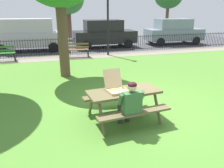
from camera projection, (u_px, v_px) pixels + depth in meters
name	position (u px, v px, depth m)	size (l,w,h in m)	color
ground	(123.00, 85.00, 8.26)	(28.00, 12.31, 0.02)	#4B7D2D
cobblestone_walkway	(93.00, 56.00, 13.20)	(28.00, 1.40, 0.01)	gray
street_asphalt	(82.00, 45.00, 17.05)	(28.00, 7.10, 0.01)	#424247
picnic_table_foreground	(124.00, 97.00, 5.52)	(1.93, 1.64, 0.79)	brown
pizza_box_open	(116.00, 87.00, 5.43)	(0.56, 0.64, 0.50)	tan
adult_at_table	(130.00, 103.00, 5.03)	(0.63, 0.62, 1.19)	#2E2E2E
iron_fence_streetside	(90.00, 45.00, 13.66)	(20.59, 0.03, 1.05)	black
park_bench_center	(75.00, 50.00, 12.65)	(1.63, 0.58, 0.85)	brown
lamp_post_walkway	(108.00, 13.00, 12.67)	(0.28, 0.28, 4.01)	black
parked_car_left	(28.00, 34.00, 14.39)	(4.67, 2.11, 2.08)	#BAB0C0
parked_car_center	(104.00, 33.00, 15.80)	(4.41, 1.94, 1.94)	black
parked_car_right	(174.00, 31.00, 17.31)	(4.50, 2.11, 1.94)	gray
far_tree_midleft	(68.00, 0.00, 20.13)	(2.96, 2.96, 4.83)	brown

